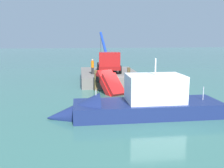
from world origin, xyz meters
TOP-DOWN VIEW (x-y plane):
  - ground at (0.00, 0.00)m, footprint 200.00×200.00m
  - dock at (-5.93, 0.00)m, footprint 10.21×7.02m
  - crane_truck at (-5.23, -0.09)m, footprint 8.96×3.12m
  - dock_worker at (-3.99, -2.17)m, footprint 0.34×0.34m
  - salvaged_car at (1.38, -0.41)m, footprint 4.27×3.33m
  - moored_yacht at (8.92, -0.45)m, footprint 3.44×12.65m
  - piling_near at (-0.25, -2.02)m, footprint 0.31×0.31m
  - piling_mid at (-0.49, 1.57)m, footprint 0.34×0.34m

SIDE VIEW (x-z plane):
  - ground at x=0.00m, z-range 0.00..0.00m
  - moored_yacht at x=8.92m, z-range -2.47..3.32m
  - salvaged_car at x=1.38m, z-range -1.24..2.41m
  - dock at x=-5.93m, z-range 0.00..1.28m
  - piling_near at x=-0.25m, z-range 0.00..2.22m
  - piling_mid at x=-0.49m, z-range 0.00..2.43m
  - dock_worker at x=-3.99m, z-range 1.30..3.09m
  - crane_truck at x=-5.23m, z-range 0.01..5.10m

